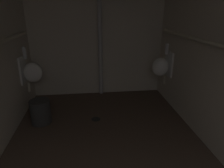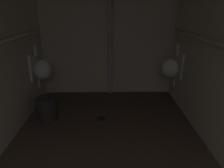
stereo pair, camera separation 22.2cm
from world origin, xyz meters
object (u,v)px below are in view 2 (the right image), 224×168
urinal_right_mid (172,67)px  standpipe_back_wall (110,32)px  waste_bin (47,108)px  urinal_left_mid (42,69)px  floor_drain (101,118)px

urinal_right_mid → standpipe_back_wall: bearing=157.7°
urinal_right_mid → standpipe_back_wall: (-1.07, 0.44, 0.56)m
standpipe_back_wall → waste_bin: standpipe_back_wall is taller
waste_bin → urinal_left_mid: bearing=110.5°
urinal_right_mid → urinal_left_mid: bearing=-178.1°
standpipe_back_wall → waste_bin: size_ratio=6.62×
urinal_right_mid → waste_bin: (-2.06, -0.56, -0.49)m
urinal_left_mid → waste_bin: 0.72m
urinal_right_mid → standpipe_back_wall: standpipe_back_wall is taller
standpipe_back_wall → floor_drain: 1.60m
urinal_right_mid → waste_bin: 2.19m
floor_drain → standpipe_back_wall: bearing=81.2°
urinal_left_mid → waste_bin: urinal_left_mid is taller
floor_drain → waste_bin: waste_bin is taller
floor_drain → waste_bin: size_ratio=0.38×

